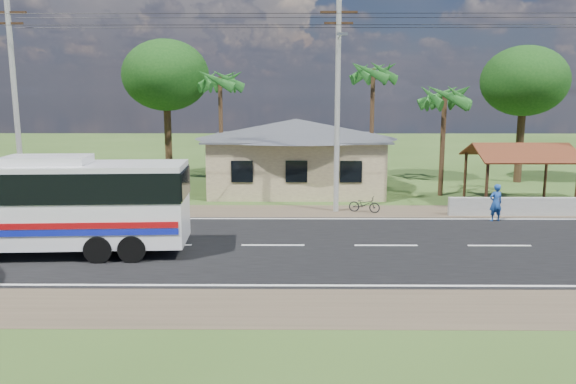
{
  "coord_description": "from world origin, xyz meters",
  "views": [
    {
      "loc": [
        0.75,
        -21.59,
        6.07
      ],
      "look_at": [
        0.59,
        1.0,
        1.99
      ],
      "focal_mm": 35.0,
      "sensor_mm": 36.0,
      "label": 1
    }
  ],
  "objects_px": {
    "coach_bus": "(23,199)",
    "motorcycle": "(364,204)",
    "person": "(496,203)",
    "waiting_shed": "(520,154)"
  },
  "relations": [
    {
      "from": "motorcycle",
      "to": "person",
      "type": "xyz_separation_m",
      "value": [
        5.92,
        -1.96,
        0.48
      ]
    },
    {
      "from": "coach_bus",
      "to": "motorcycle",
      "type": "relative_size",
      "value": 7.66
    },
    {
      "from": "coach_bus",
      "to": "person",
      "type": "relative_size",
      "value": 6.8
    },
    {
      "from": "coach_bus",
      "to": "motorcycle",
      "type": "distance_m",
      "value": 15.71
    },
    {
      "from": "coach_bus",
      "to": "motorcycle",
      "type": "height_order",
      "value": "coach_bus"
    },
    {
      "from": "waiting_shed",
      "to": "motorcycle",
      "type": "distance_m",
      "value": 9.15
    },
    {
      "from": "motorcycle",
      "to": "person",
      "type": "distance_m",
      "value": 6.25
    },
    {
      "from": "person",
      "to": "waiting_shed",
      "type": "bearing_deg",
      "value": -134.8
    },
    {
      "from": "waiting_shed",
      "to": "motorcycle",
      "type": "xyz_separation_m",
      "value": [
        -8.57,
        -2.22,
        -2.31
      ]
    },
    {
      "from": "waiting_shed",
      "to": "coach_bus",
      "type": "xyz_separation_m",
      "value": [
        -22.21,
        -9.82,
        -0.59
      ]
    }
  ]
}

